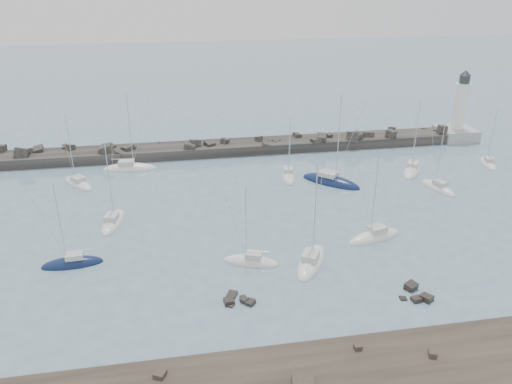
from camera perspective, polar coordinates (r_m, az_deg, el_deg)
The scene contains 17 objects.
ground at distance 60.82m, azimuth 0.90°, elevation -7.28°, with size 400.00×400.00×0.00m, color slate.
rock_cluster_near at distance 53.27m, azimuth -2.39°, elevation -12.30°, with size 3.42×3.20×1.01m.
rock_cluster_far at distance 56.56m, azimuth 17.93°, elevation -11.15°, with size 3.54×3.80×1.34m.
breakwater at distance 94.35m, azimuth -8.03°, elevation 4.43°, with size 115.00×6.79×5.10m.
lighthouse at distance 109.42m, azimuth 21.99°, elevation 7.19°, with size 7.00×7.00×14.60m.
sailboat_1 at distance 85.17m, azimuth -19.69°, elevation 0.88°, with size 6.59×7.63×12.25m.
sailboat_2 at distance 62.79m, azimuth -20.22°, elevation -7.70°, with size 7.13×2.60×11.22m.
sailboat_3 at distance 70.78m, azimuth -16.01°, elevation -3.37°, with size 3.87×7.96×12.13m.
sailboat_4 at distance 89.09m, azimuth -14.24°, elevation 2.60°, with size 9.42×3.69×14.47m.
sailboat_5 at distance 59.29m, azimuth -0.59°, elevation -8.02°, with size 6.96×4.27×10.69m.
sailboat_6 at distance 83.25m, azimuth 3.69°, elevation 1.79°, with size 3.29×7.41×11.49m.
sailboat_7 at distance 59.54m, azimuth 6.31°, elevation -8.02°, with size 6.43×8.57×13.37m.
sailboat_8 at distance 81.75m, azimuth 8.54°, elevation 1.13°, with size 9.47×9.24×15.92m.
sailboat_9 at distance 66.17m, azimuth 13.36°, elevation -5.07°, with size 8.25×4.57×12.62m.
sailboat_10 at distance 83.62m, azimuth 20.05°, elevation 0.40°, with size 4.04×7.52×11.52m.
sailboat_12 at distance 97.62m, azimuth 24.96°, elevation 2.93°, with size 3.69×6.88×10.58m.
sailboat_13 at distance 89.54m, azimuth 17.37°, elevation 2.33°, with size 6.94×8.36×13.23m.
Camera 1 is at (-9.93, -50.98, 31.64)m, focal length 35.00 mm.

